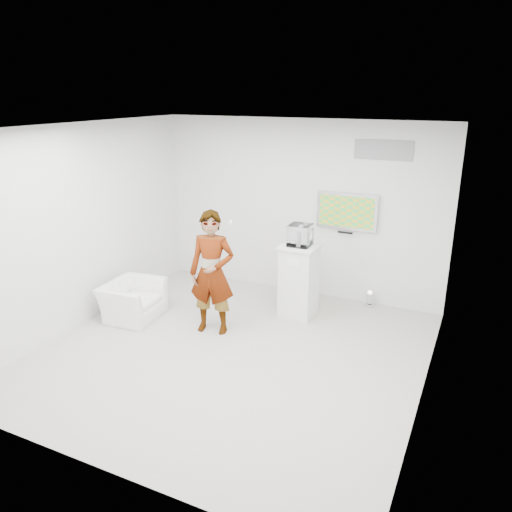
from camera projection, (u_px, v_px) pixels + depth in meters
name	position (u px, v px, depth m)	size (l,w,h in m)	color
room	(230.00, 248.00, 6.38)	(5.01, 5.01, 3.00)	#A5A197
tv	(347.00, 211.00, 8.12)	(1.00, 0.08, 0.60)	silver
logo_decal	(383.00, 150.00, 7.63)	(0.90, 0.02, 0.30)	gray
person	(212.00, 273.00, 7.20)	(0.67, 0.44, 1.83)	white
armchair	(133.00, 300.00, 7.83)	(0.89, 0.78, 0.58)	white
pedestal	(299.00, 281.00, 7.83)	(0.56, 0.56, 1.16)	silver
floor_uplight	(369.00, 299.00, 8.27)	(0.17, 0.17, 0.26)	silver
vitrine	(300.00, 235.00, 7.60)	(0.33, 0.33, 0.33)	silver
console	(300.00, 238.00, 7.61)	(0.05, 0.17, 0.24)	silver
wii_remote	(231.00, 222.00, 7.05)	(0.03, 0.13, 0.03)	silver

